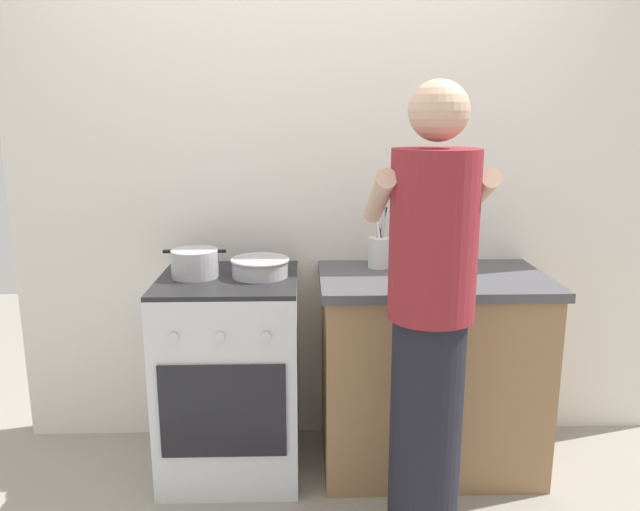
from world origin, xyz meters
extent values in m
plane|color=gray|center=(0.00, 0.00, 0.00)|extent=(6.00, 6.00, 0.00)
cube|color=silver|center=(0.20, 0.50, 1.25)|extent=(3.20, 0.10, 2.50)
cube|color=#99724C|center=(0.55, 0.15, 0.43)|extent=(0.96, 0.56, 0.86)
cube|color=#4C4C51|center=(0.55, 0.15, 0.88)|extent=(1.00, 0.60, 0.04)
cube|color=silver|center=(-0.35, 0.15, 0.44)|extent=(0.60, 0.60, 0.88)
cube|color=#232326|center=(-0.35, 0.15, 0.89)|extent=(0.60, 0.60, 0.02)
cube|color=black|center=(-0.35, -0.16, 0.42)|extent=(0.51, 0.01, 0.40)
cylinder|color=silver|center=(-0.53, -0.16, 0.74)|extent=(0.04, 0.01, 0.04)
cylinder|color=silver|center=(-0.35, -0.16, 0.74)|extent=(0.04, 0.01, 0.04)
cylinder|color=silver|center=(-0.17, -0.16, 0.74)|extent=(0.04, 0.01, 0.04)
cylinder|color=#B2B2B7|center=(-0.49, 0.16, 0.96)|extent=(0.20, 0.20, 0.12)
cube|color=black|center=(-0.61, 0.16, 1.01)|extent=(0.04, 0.02, 0.01)
cube|color=black|center=(-0.37, 0.16, 1.01)|extent=(0.04, 0.02, 0.01)
cylinder|color=#B7B7BC|center=(-0.21, 0.16, 0.94)|extent=(0.24, 0.24, 0.08)
torus|color=#B7B7BC|center=(-0.21, 0.16, 0.97)|extent=(0.26, 0.26, 0.01)
cylinder|color=silver|center=(0.33, 0.30, 0.97)|extent=(0.10, 0.10, 0.14)
cylinder|color=#B7BABF|center=(0.34, 0.31, 1.06)|extent=(0.02, 0.04, 0.30)
sphere|color=#B7BABF|center=(0.34, 0.31, 1.22)|extent=(0.03, 0.03, 0.03)
cylinder|color=silver|center=(0.31, 0.30, 1.04)|extent=(0.01, 0.04, 0.22)
sphere|color=silver|center=(0.31, 0.30, 1.16)|extent=(0.03, 0.03, 0.03)
cylinder|color=silver|center=(0.34, 0.31, 1.04)|extent=(0.03, 0.04, 0.24)
sphere|color=silver|center=(0.34, 0.31, 1.17)|extent=(0.03, 0.03, 0.03)
cylinder|color=black|center=(0.33, 0.30, 1.06)|extent=(0.08, 0.03, 0.29)
sphere|color=black|center=(0.33, 0.30, 1.21)|extent=(0.03, 0.03, 0.03)
cylinder|color=white|center=(0.32, 0.29, 1.05)|extent=(0.05, 0.02, 0.27)
sphere|color=white|center=(0.32, 0.29, 1.19)|extent=(0.03, 0.03, 0.03)
cylinder|color=black|center=(0.33, 0.31, 1.05)|extent=(0.05, 0.04, 0.27)
sphere|color=black|center=(0.33, 0.31, 1.19)|extent=(0.03, 0.03, 0.03)
cylinder|color=silver|center=(0.63, 0.08, 0.93)|extent=(0.04, 0.04, 0.07)
cylinder|color=red|center=(0.63, 0.08, 0.98)|extent=(0.04, 0.04, 0.02)
cylinder|color=black|center=(0.42, -0.42, 0.45)|extent=(0.26, 0.26, 0.90)
cylinder|color=maroon|center=(0.42, -0.42, 1.19)|extent=(0.30, 0.30, 0.58)
sphere|color=#D3AA8C|center=(0.42, -0.42, 1.60)|extent=(0.20, 0.20, 0.20)
cylinder|color=#D3AA8C|center=(0.25, -0.28, 1.30)|extent=(0.07, 0.41, 0.24)
cylinder|color=#D3AA8C|center=(0.59, -0.28, 1.30)|extent=(0.07, 0.41, 0.24)
camera|label=1|loc=(-0.03, -2.44, 1.59)|focal=34.59mm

